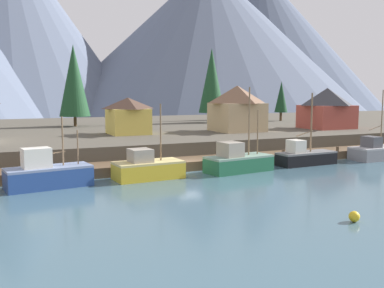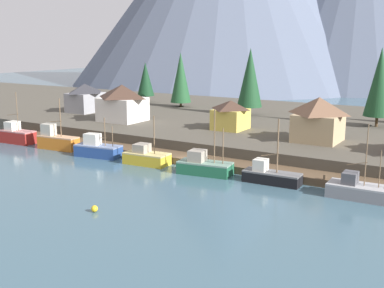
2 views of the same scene
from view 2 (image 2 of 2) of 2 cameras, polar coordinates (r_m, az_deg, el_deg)
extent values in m
cube|color=#3D5B6B|center=(85.23, 6.24, -0.04)|extent=(400.00, 400.00, 1.00)
cube|color=brown|center=(69.57, -0.16, -1.86)|extent=(80.00, 4.00, 1.00)
cylinder|color=brown|center=(92.15, -20.17, 1.02)|extent=(0.36, 0.36, 1.60)
cylinder|color=brown|center=(86.08, -16.86, 0.51)|extent=(0.36, 0.36, 1.60)
cylinder|color=brown|center=(80.34, -13.06, -0.07)|extent=(0.36, 0.36, 1.60)
cylinder|color=brown|center=(75.02, -8.70, -0.74)|extent=(0.36, 0.36, 1.60)
cylinder|color=brown|center=(70.20, -3.71, -1.50)|extent=(0.36, 0.36, 1.60)
cylinder|color=brown|center=(66.01, 1.96, -2.35)|extent=(0.36, 0.36, 1.60)
cylinder|color=brown|center=(62.57, 8.35, -3.28)|extent=(0.36, 0.36, 1.60)
cylinder|color=brown|center=(60.00, 15.38, -4.25)|extent=(0.36, 0.36, 1.60)
cube|color=#4C473D|center=(95.70, 9.37, 2.25)|extent=(400.00, 56.00, 2.50)
cube|color=maroon|center=(88.63, -19.90, 0.76)|extent=(6.67, 3.06, 1.99)
cube|color=#AD6C6A|center=(88.44, -19.95, 1.45)|extent=(6.67, 3.06, 0.20)
cube|color=silver|center=(89.09, -20.45, 2.04)|extent=(2.04, 2.18, 1.49)
cylinder|color=brown|center=(87.65, -19.94, 3.62)|extent=(0.12, 0.12, 6.61)
cylinder|color=brown|center=(88.58, -20.42, 3.28)|extent=(2.84, 0.26, 0.49)
cube|color=#CC6B1E|center=(81.32, -15.50, 0.08)|extent=(7.28, 2.87, 1.97)
cube|color=tan|center=(81.12, -15.54, 0.83)|extent=(7.28, 2.87, 0.20)
cube|color=#B2AD9E|center=(82.21, -16.58, 1.65)|extent=(2.22, 1.76, 1.89)
cylinder|color=brown|center=(80.13, -15.30, 3.02)|extent=(0.16, 0.16, 6.16)
cylinder|color=brown|center=(80.88, -15.79, 2.59)|extent=(2.45, 0.35, 0.43)
cube|color=navy|center=(74.71, -11.00, -0.87)|extent=(7.42, 3.76, 1.62)
cube|color=#6C7DA2|center=(74.51, -11.02, -0.19)|extent=(7.42, 3.76, 0.20)
cube|color=silver|center=(74.88, -11.67, 0.58)|extent=(2.50, 1.94, 1.69)
cylinder|color=brown|center=(73.37, -10.26, 1.43)|extent=(0.14, 0.14, 4.27)
cylinder|color=brown|center=(72.77, -9.38, 0.88)|extent=(0.12, 0.12, 3.03)
cylinder|color=brown|center=(74.04, -10.80, 0.71)|extent=(2.18, 0.41, 0.27)
cube|color=gold|center=(69.14, -5.36, -1.79)|extent=(6.65, 3.46, 1.48)
cube|color=tan|center=(68.95, -5.37, -1.12)|extent=(6.65, 3.46, 0.20)
cube|color=gray|center=(69.22, -5.94, -0.47)|extent=(2.11, 2.23, 1.23)
cylinder|color=brown|center=(67.68, -4.50, 1.09)|extent=(0.15, 0.15, 5.42)
cube|color=#1E5B3D|center=(63.72, 1.55, -2.94)|extent=(7.44, 3.89, 1.46)
cube|color=gray|center=(63.51, 1.55, -2.21)|extent=(7.44, 3.89, 0.20)
cube|color=gray|center=(63.72, 0.63, -1.38)|extent=(2.30, 2.44, 1.48)
cylinder|color=brown|center=(62.26, 2.67, 0.90)|extent=(0.16, 0.16, 7.04)
cylinder|color=brown|center=(62.10, 3.68, -0.25)|extent=(0.13, 0.13, 4.67)
cube|color=black|center=(60.42, 9.42, -4.02)|extent=(7.20, 2.67, 1.28)
cube|color=slate|center=(60.22, 9.44, -3.35)|extent=(7.20, 2.67, 0.20)
cube|color=silver|center=(60.52, 8.11, -2.43)|extent=(1.61, 1.82, 1.43)
cylinder|color=brown|center=(59.23, 10.09, -0.23)|extent=(0.19, 0.19, 6.63)
cylinder|color=brown|center=(59.80, 9.20, -1.26)|extent=(2.34, 0.23, 0.65)
cube|color=gray|center=(57.19, 18.98, -5.40)|extent=(6.62, 3.26, 1.36)
cube|color=#9F9FA2|center=(56.97, 19.03, -4.65)|extent=(6.62, 3.26, 0.20)
cube|color=#4C4C51|center=(56.94, 18.17, -3.81)|extent=(1.61, 2.08, 1.31)
cylinder|color=brown|center=(55.99, 19.90, -1.23)|extent=(0.12, 0.12, 6.91)
cylinder|color=brown|center=(56.08, 21.32, -2.79)|extent=(0.11, 0.11, 4.13)
cylinder|color=brown|center=(56.40, 18.90, -2.21)|extent=(2.25, 0.15, 0.64)
cube|color=gold|center=(82.47, 4.56, 2.93)|extent=(5.04, 5.49, 3.45)
pyramid|color=#422D23|center=(82.12, 4.59, 4.64)|extent=(5.29, 5.77, 1.51)
cube|color=silver|center=(92.08, -8.20, 4.07)|extent=(7.64, 6.78, 4.37)
pyramid|color=#422D23|center=(91.68, -8.26, 6.19)|extent=(8.03, 7.12, 2.46)
cube|color=gray|center=(105.58, -12.48, 4.83)|extent=(5.65, 6.84, 4.07)
pyramid|color=#2D2D33|center=(105.27, -12.55, 6.44)|extent=(5.94, 7.18, 1.91)
cube|color=tan|center=(74.57, 14.64, 1.87)|extent=(6.48, 6.63, 4.11)
pyramid|color=brown|center=(74.09, 14.77, 4.40)|extent=(6.80, 6.97, 2.53)
cylinder|color=#4C3823|center=(120.42, -5.46, 5.31)|extent=(0.50, 0.50, 1.64)
cone|color=#14381E|center=(119.96, -5.51, 7.64)|extent=(4.20, 4.20, 8.16)
cylinder|color=#4C3823|center=(90.92, 20.95, 2.51)|extent=(0.50, 0.50, 1.88)
cone|color=#194223|center=(90.15, 21.28, 6.84)|extent=(4.84, 4.84, 11.91)
cylinder|color=#4C3823|center=(99.37, 6.77, 3.90)|extent=(0.50, 0.50, 1.70)
cone|color=#194223|center=(98.67, 6.86, 7.79)|extent=(5.05, 5.05, 11.80)
cylinder|color=#4C3823|center=(111.36, -1.33, 4.68)|extent=(0.50, 0.50, 1.07)
cone|color=#1E4C28|center=(110.76, -1.35, 7.85)|extent=(4.68, 4.68, 11.28)
sphere|color=gold|center=(50.92, -11.44, -7.49)|extent=(0.70, 0.70, 0.70)
camera|label=1|loc=(56.32, -42.90, -0.38)|focal=41.35mm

